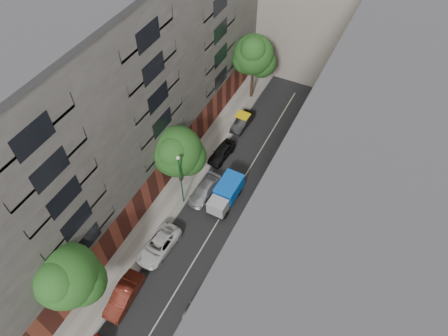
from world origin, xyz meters
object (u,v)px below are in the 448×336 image
Objects in this scene: car_left_3 at (204,191)px; tree_near at (67,278)px; car_left_2 at (159,246)px; car_right_1 at (203,303)px; car_right_2 at (251,232)px; tree_far at (254,57)px; pedestrian at (300,155)px; car_left_5 at (243,122)px; tree_mid at (177,153)px; tarp_truck at (226,194)px; lamp_post at (180,176)px; car_left_4 at (222,152)px; car_right_4 at (289,159)px; car_left_1 at (124,295)px; car_right_3 at (271,185)px.

tree_near is (-3.45, -15.06, 4.79)m from car_left_3.
car_right_1 is (6.33, -3.00, -0.01)m from car_left_2.
car_left_2 is 1.17× the size of car_right_2.
tree_far reaches higher than pedestrian.
car_left_3 is 11.23m from car_left_5.
tree_mid is at bearing 160.26° from car_right_2.
tree_near is at bearing -110.03° from tarp_truck.
lamp_post is (-7.00, 8.70, 3.71)m from car_right_1.
car_right_2 is at bearing -42.82° from car_left_4.
car_right_1 is 28.77m from tree_far.
tree_far is at bearing 96.15° from car_left_2.
car_left_2 is 17.14m from car_right_4.
car_left_3 is at bearing 155.75° from car_right_2.
car_right_4 is at bearing 90.83° from car_right_1.
car_left_3 is 1.08× the size of car_left_4.
tree_near reaches higher than car_left_2.
car_right_4 is (3.98, 7.76, -0.51)m from tarp_truck.
lamp_post is (-0.67, 5.70, 3.70)m from car_left_2.
car_right_4 is 13.20m from tree_far.
lamp_post is (-7.78, -9.90, 3.65)m from car_right_4.
car_left_1 is at bearing 37.39° from tree_near.
car_right_2 is 8.63m from lamp_post.
car_left_2 is 24.85m from tree_far.
car_left_5 is (-0.00, 5.60, -0.03)m from car_left_4.
pedestrian is at bearing 66.33° from car_left_1.
pedestrian is at bearing 39.70° from tree_mid.
car_right_2 is 6.22m from car_right_3.
car_right_4 is 0.74× the size of tree_mid.
car_right_1 is (3.20, -10.84, -0.56)m from tarp_truck.
pedestrian reaches higher than car_right_4.
car_left_4 reaches higher than car_left_5.
car_right_4 is 25.50m from tree_near.
car_right_4 is at bearing 51.82° from lamp_post.
car_left_2 reaches higher than car_left_5.
tarp_truck is 11.32m from car_right_1.
tree_mid is at bearing 178.33° from car_left_3.
car_right_3 reaches higher than car_left_2.
car_left_2 is 13.20m from car_left_4.
lamp_post is (1.62, -2.21, -0.23)m from tree_mid.
car_left_3 is at bearing -119.53° from car_right_4.
car_left_4 reaches higher than car_left_3.
lamp_post is 14.27m from pedestrian.
car_right_1 is at bearing -51.69° from tree_mid.
car_left_3 is 5.66m from car_left_4.
tree_far is (-4.40, 16.35, 4.97)m from tarp_truck.
car_left_2 is (0.04, 5.41, -0.05)m from car_left_1.
car_left_2 is 7.00m from car_right_1.
car_right_1 is 2.90× the size of pedestrian.
car_right_4 is at bearing -45.69° from tree_far.
car_right_2 is 2.64× the size of pedestrian.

